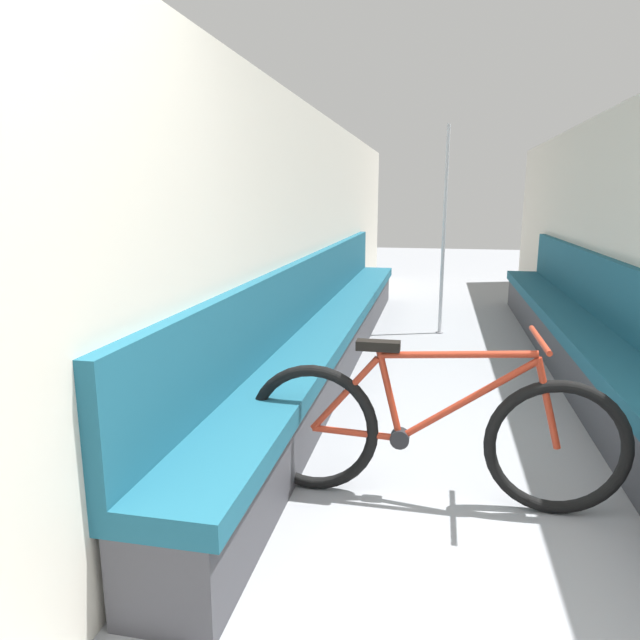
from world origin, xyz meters
name	(u,v)px	position (x,y,z in m)	size (l,w,h in m)	color
wall_left	(307,238)	(-1.25, 3.68, 1.06)	(0.10, 10.55, 2.13)	beige
wall_right	(624,243)	(1.25, 3.68, 1.06)	(0.10, 10.55, 2.13)	beige
bench_seat_row_left	(331,329)	(-1.01, 3.55, 0.31)	(0.44, 6.41, 0.94)	#3D3D42
bench_seat_row_right	(585,341)	(1.01, 3.55, 0.31)	(0.44, 6.41, 0.94)	#3D3D42
bicycle	(430,433)	(-0.15, 1.42, 0.34)	(1.75, 0.46, 0.82)	black
grab_pole_near	(444,235)	(-0.10, 4.88, 1.03)	(0.08, 0.08, 2.11)	gray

